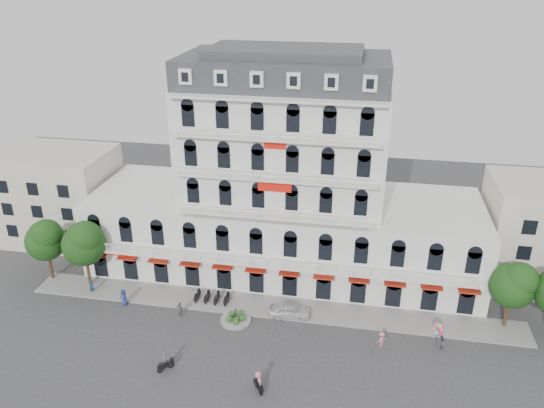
{
  "coord_description": "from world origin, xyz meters",
  "views": [
    {
      "loc": [
        8.68,
        -37.25,
        33.76
      ],
      "look_at": [
        0.07,
        10.0,
        11.74
      ],
      "focal_mm": 35.0,
      "sensor_mm": 36.0,
      "label": 1
    }
  ],
  "objects": [
    {
      "name": "tree_west_inner",
      "position": [
        -20.95,
        9.48,
        5.68
      ],
      "size": [
        4.76,
        4.76,
        8.25
      ],
      "color": "#382314",
      "rests_on": "ground"
    },
    {
      "name": "pedestrian_far",
      "position": [
        -20.0,
        8.06,
        0.76
      ],
      "size": [
        0.58,
        0.66,
        1.52
      ],
      "primitive_type": "imported",
      "rotation": [
        0.0,
        0.0,
        1.09
      ],
      "color": "navy",
      "rests_on": "ground"
    },
    {
      "name": "balloon_vendor",
      "position": [
        17.1,
        5.43,
        1.32
      ],
      "size": [
        1.37,
        1.27,
        2.45
      ],
      "color": "#4D4D54",
      "rests_on": "ground"
    },
    {
      "name": "rider_center",
      "position": [
        1.26,
        -3.13,
        1.07
      ],
      "size": [
        1.12,
        1.48,
        2.06
      ],
      "rotation": [
        0.0,
        0.0,
        5.3
      ],
      "color": "black",
      "rests_on": "ground"
    },
    {
      "name": "rider_west",
      "position": [
        -7.51,
        -2.15,
        0.85
      ],
      "size": [
        1.32,
        1.3,
        1.97
      ],
      "rotation": [
        0.0,
        0.0,
        0.78
      ],
      "color": "black",
      "rests_on": "ground"
    },
    {
      "name": "parked_car",
      "position": [
        2.37,
        7.75,
        0.73
      ],
      "size": [
        4.44,
        2.08,
        1.47
      ],
      "primitive_type": "imported",
      "rotation": [
        0.0,
        0.0,
        1.65
      ],
      "color": "silver",
      "rests_on": "ground"
    },
    {
      "name": "tree_east_inner",
      "position": [
        24.05,
        9.98,
        5.21
      ],
      "size": [
        4.4,
        4.37,
        7.57
      ],
      "color": "#382314",
      "rests_on": "ground"
    },
    {
      "name": "main_building",
      "position": [
        0.0,
        18.0,
        9.96
      ],
      "size": [
        45.0,
        15.0,
        25.8
      ],
      "color": "silver",
      "rests_on": "ground"
    },
    {
      "name": "traffic_island",
      "position": [
        -3.0,
        6.0,
        0.26
      ],
      "size": [
        3.2,
        3.2,
        1.6
      ],
      "color": "gray",
      "rests_on": "ground"
    },
    {
      "name": "parked_scooter_row",
      "position": [
        -6.35,
        8.8,
        0.0
      ],
      "size": [
        4.4,
        1.8,
        1.1
      ],
      "primitive_type": null,
      "color": "black",
      "rests_on": "ground"
    },
    {
      "name": "pedestrian_right",
      "position": [
        11.69,
        4.62,
        0.86
      ],
      "size": [
        1.26,
        1.18,
        1.71
      ],
      "primitive_type": "imported",
      "rotation": [
        0.0,
        0.0,
        3.81
      ],
      "color": "#CE6D86",
      "rests_on": "ground"
    },
    {
      "name": "pedestrian_left",
      "position": [
        -15.52,
        6.63,
        0.95
      ],
      "size": [
        0.99,
        0.71,
        1.9
      ],
      "primitive_type": "imported",
      "rotation": [
        0.0,
        0.0,
        -0.11
      ],
      "color": "navy",
      "rests_on": "ground"
    },
    {
      "name": "flank_building_west",
      "position": [
        -30.0,
        20.0,
        6.0
      ],
      "size": [
        14.0,
        10.0,
        12.0
      ],
      "primitive_type": "cube",
      "color": "beige",
      "rests_on": "ground"
    },
    {
      "name": "ground",
      "position": [
        0.0,
        0.0,
        0.0
      ],
      "size": [
        120.0,
        120.0,
        0.0
      ],
      "primitive_type": "plane",
      "color": "#38383A",
      "rests_on": "ground"
    },
    {
      "name": "tree_west_outer",
      "position": [
        -25.95,
        9.98,
        5.35
      ],
      "size": [
        4.5,
        4.48,
        7.76
      ],
      "color": "#382314",
      "rests_on": "ground"
    },
    {
      "name": "pedestrian_mid",
      "position": [
        -8.89,
        5.83,
        0.85
      ],
      "size": [
        1.07,
        0.74,
        1.69
      ],
      "primitive_type": "imported",
      "rotation": [
        0.0,
        0.0,
        2.78
      ],
      "color": "slate",
      "rests_on": "ground"
    },
    {
      "name": "sidewalk",
      "position": [
        0.0,
        9.0,
        0.08
      ],
      "size": [
        53.0,
        4.0,
        0.16
      ],
      "primitive_type": "cube",
      "color": "gray",
      "rests_on": "ground"
    }
  ]
}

